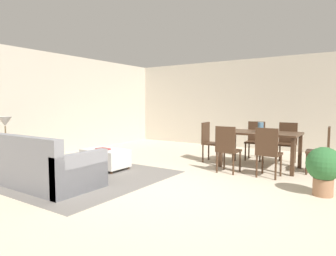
{
  "coord_description": "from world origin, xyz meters",
  "views": [
    {
      "loc": [
        2.43,
        -3.82,
        1.35
      ],
      "look_at": [
        -0.94,
        1.26,
        0.84
      ],
      "focal_mm": 31.16,
      "sensor_mm": 36.0,
      "label": 1
    }
  ],
  "objects": [
    {
      "name": "side_table",
      "position": [
        -3.24,
        -0.92,
        0.46
      ],
      "size": [
        0.4,
        0.4,
        0.58
      ],
      "color": "brown",
      "rests_on": "ground_plane"
    },
    {
      "name": "dining_chair_far_left",
      "position": [
        0.32,
        3.19,
        0.52
      ],
      "size": [
        0.43,
        0.43,
        0.92
      ],
      "color": "#422B1C",
      "rests_on": "ground_plane"
    },
    {
      "name": "book_on_ottoman",
      "position": [
        -1.93,
        0.34,
        0.43
      ],
      "size": [
        0.28,
        0.22,
        0.03
      ],
      "primitive_type": "cube",
      "rotation": [
        0.0,
        0.0,
        -0.1
      ],
      "color": "maroon",
      "rests_on": "ottoman_table"
    },
    {
      "name": "wall_left",
      "position": [
        -4.5,
        0.5,
        1.35
      ],
      "size": [
        0.12,
        11.0,
        2.7
      ],
      "primitive_type": "cube",
      "color": "#BCB2A0",
      "rests_on": "ground_plane"
    },
    {
      "name": "area_rug",
      "position": [
        -1.95,
        -0.27,
        0.0
      ],
      "size": [
        3.0,
        2.8,
        0.01
      ],
      "primitive_type": "cube",
      "color": "slate",
      "rests_on": "ground_plane"
    },
    {
      "name": "dining_table",
      "position": [
        0.68,
        2.34,
        0.67
      ],
      "size": [
        1.56,
        0.92,
        0.76
      ],
      "color": "#422B1C",
      "rests_on": "ground_plane"
    },
    {
      "name": "dining_chair_near_right",
      "position": [
        1.04,
        1.55,
        0.52
      ],
      "size": [
        0.41,
        0.41,
        0.92
      ],
      "color": "#422B1C",
      "rests_on": "ground_plane"
    },
    {
      "name": "dining_chair_head_east",
      "position": [
        1.85,
        2.38,
        0.52
      ],
      "size": [
        0.43,
        0.43,
        0.92
      ],
      "color": "#422B1C",
      "rests_on": "ground_plane"
    },
    {
      "name": "dining_chair_head_west",
      "position": [
        -0.5,
        2.33,
        0.52
      ],
      "size": [
        0.42,
        0.42,
        0.92
      ],
      "color": "#422B1C",
      "rests_on": "ground_plane"
    },
    {
      "name": "ottoman_table",
      "position": [
        -1.94,
        0.42,
        0.24
      ],
      "size": [
        0.91,
        0.59,
        0.42
      ],
      "color": "silver",
      "rests_on": "ground_plane"
    },
    {
      "name": "vase_centerpiece",
      "position": [
        0.68,
        2.32,
        0.86
      ],
      "size": [
        0.12,
        0.12,
        0.21
      ],
      "primitive_type": "cylinder",
      "color": "slate",
      "rests_on": "dining_table"
    },
    {
      "name": "potted_plant",
      "position": [
        2.01,
        0.94,
        0.42
      ],
      "size": [
        0.5,
        0.5,
        0.72
      ],
      "color": "#996B4C",
      "rests_on": "ground_plane"
    },
    {
      "name": "dining_chair_near_left",
      "position": [
        0.28,
        1.49,
        0.52
      ],
      "size": [
        0.41,
        0.41,
        0.92
      ],
      "color": "#422B1C",
      "rests_on": "ground_plane"
    },
    {
      "name": "ground_plane",
      "position": [
        0.0,
        0.0,
        0.0
      ],
      "size": [
        10.8,
        10.8,
        0.0
      ],
      "primitive_type": "plane",
      "color": "beige"
    },
    {
      "name": "dining_chair_far_right",
      "position": [
        1.04,
        3.2,
        0.52
      ],
      "size": [
        0.42,
        0.42,
        0.92
      ],
      "color": "#422B1C",
      "rests_on": "ground_plane"
    },
    {
      "name": "wall_back",
      "position": [
        0.0,
        5.0,
        1.35
      ],
      "size": [
        9.0,
        0.12,
        2.7
      ],
      "primitive_type": "cube",
      "color": "#BCB2A0",
      "rests_on": "ground_plane"
    },
    {
      "name": "couch",
      "position": [
        -1.96,
        -1.0,
        0.29
      ],
      "size": [
        1.95,
        0.99,
        0.86
      ],
      "color": "gray",
      "rests_on": "ground_plane"
    },
    {
      "name": "table_lamp",
      "position": [
        -3.24,
        -0.92,
        0.99
      ],
      "size": [
        0.26,
        0.26,
        0.53
      ],
      "color": "brown",
      "rests_on": "side_table"
    }
  ]
}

